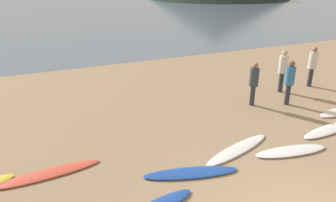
# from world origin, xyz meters

# --- Properties ---
(ground_plane) EXTENTS (120.00, 120.00, 0.20)m
(ground_plane) POSITION_xyz_m (0.00, 10.00, -0.10)
(ground_plane) COLOR #997C5B
(ground_plane) RESTS_ON ground
(ocean_water) EXTENTS (140.00, 100.00, 0.01)m
(ocean_water) POSITION_xyz_m (0.00, 63.68, 0.00)
(ocean_water) COLOR slate
(ocean_water) RESTS_ON ground
(surfboard_1) EXTENTS (2.62, 0.66, 0.06)m
(surfboard_1) POSITION_xyz_m (-4.39, 4.22, 0.03)
(surfboard_1) COLOR #D84C38
(surfboard_1) RESTS_ON ground
(surfboard_3) EXTENTS (2.41, 1.14, 0.07)m
(surfboard_3) POSITION_xyz_m (-1.19, 2.79, 0.04)
(surfboard_3) COLOR #1E479E
(surfboard_3) RESTS_ON ground
(surfboard_4) EXTENTS (2.59, 1.20, 0.07)m
(surfboard_4) POSITION_xyz_m (0.55, 3.26, 0.03)
(surfboard_4) COLOR white
(surfboard_4) RESTS_ON ground
(surfboard_5) EXTENTS (2.20, 0.91, 0.08)m
(surfboard_5) POSITION_xyz_m (1.82, 2.56, 0.04)
(surfboard_5) COLOR white
(surfboard_5) RESTS_ON ground
(surfboard_6) EXTENTS (2.46, 0.76, 0.07)m
(surfboard_6) POSITION_xyz_m (3.94, 3.07, 0.04)
(surfboard_6) COLOR white
(surfboard_6) RESTS_ON ground
(person_0) EXTENTS (0.35, 0.35, 1.74)m
(person_0) POSITION_xyz_m (6.72, 6.53, 1.03)
(person_0) COLOR #2D2D38
(person_0) RESTS_ON ground
(person_1) EXTENTS (0.34, 0.34, 1.68)m
(person_1) POSITION_xyz_m (4.27, 5.32, 0.99)
(person_1) COLOR #2D2D38
(person_1) RESTS_ON ground
(person_2) EXTENTS (0.33, 0.33, 1.63)m
(person_2) POSITION_xyz_m (3.03, 5.81, 0.96)
(person_2) COLOR #2D2D38
(person_2) RESTS_ON ground
(person_3) EXTENTS (0.35, 0.35, 1.75)m
(person_3) POSITION_xyz_m (5.06, 6.52, 1.03)
(person_3) COLOR #2D2D38
(person_3) RESTS_ON ground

